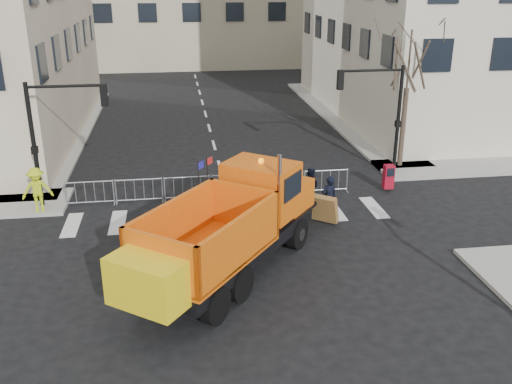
{
  "coord_description": "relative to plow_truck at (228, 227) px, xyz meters",
  "views": [
    {
      "loc": [
        -2.2,
        -16.17,
        9.44
      ],
      "look_at": [
        0.52,
        2.5,
        2.17
      ],
      "focal_mm": 40.0,
      "sensor_mm": 36.0,
      "label": 1
    }
  ],
  "objects": [
    {
      "name": "cop_a",
      "position": [
        4.5,
        4.07,
        -0.84
      ],
      "size": [
        0.77,
        0.61,
        1.86
      ],
      "primitive_type": "imported",
      "rotation": [
        0.0,
        0.0,
        3.4
      ],
      "color": "black",
      "rests_on": "ground"
    },
    {
      "name": "worker",
      "position": [
        -7.27,
        6.28,
        -0.68
      ],
      "size": [
        1.35,
        0.95,
        1.89
      ],
      "primitive_type": "imported",
      "rotation": [
        0.0,
        0.0,
        0.22
      ],
      "color": "#BACD18",
      "rests_on": "sidewalk_back"
    },
    {
      "name": "traffic_light_left",
      "position": [
        -7.31,
        6.98,
        0.92
      ],
      "size": [
        0.18,
        0.18,
        5.4
      ],
      "primitive_type": "cylinder",
      "color": "black",
      "rests_on": "ground"
    },
    {
      "name": "plow_truck",
      "position": [
        0.0,
        0.0,
        0.0
      ],
      "size": [
        8.43,
        9.84,
        4.0
      ],
      "rotation": [
        0.0,
        0.0,
        0.92
      ],
      "color": "black",
      "rests_on": "ground"
    },
    {
      "name": "sidewalk_back",
      "position": [
        0.69,
        7.98,
        -1.7
      ],
      "size": [
        64.0,
        5.0,
        0.15
      ],
      "primitive_type": "cube",
      "color": "gray",
      "rests_on": "ground"
    },
    {
      "name": "street_tree",
      "position": [
        9.89,
        9.98,
        1.97
      ],
      "size": [
        3.0,
        3.0,
        7.5
      ],
      "primitive_type": null,
      "color": "#382B21",
      "rests_on": "ground"
    },
    {
      "name": "ground",
      "position": [
        0.69,
        -0.52,
        -1.78
      ],
      "size": [
        120.0,
        120.0,
        0.0
      ],
      "primitive_type": "plane",
      "color": "black",
      "rests_on": "ground"
    },
    {
      "name": "crowd_barriers",
      "position": [
        -0.06,
        7.08,
        -1.23
      ],
      "size": [
        12.6,
        0.6,
        1.1
      ],
      "primitive_type": null,
      "color": "#9EA0A5",
      "rests_on": "ground"
    },
    {
      "name": "cop_b",
      "position": [
        4.06,
        5.54,
        -0.91
      ],
      "size": [
        1.06,
        1.01,
        1.74
      ],
      "primitive_type": "imported",
      "rotation": [
        0.0,
        0.0,
        2.58
      ],
      "color": "black",
      "rests_on": "ground"
    },
    {
      "name": "newspaper_box",
      "position": [
        8.07,
        6.82,
        -1.08
      ],
      "size": [
        0.46,
        0.41,
        1.1
      ],
      "primitive_type": "cube",
      "rotation": [
        0.0,
        0.0,
        -0.03
      ],
      "color": "maroon",
      "rests_on": "sidewalk_back"
    },
    {
      "name": "cop_c",
      "position": [
        2.41,
        2.95,
        -0.84
      ],
      "size": [
        0.91,
        1.19,
        1.88
      ],
      "primitive_type": "imported",
      "rotation": [
        0.0,
        0.0,
        4.23
      ],
      "color": "black",
      "rests_on": "ground"
    },
    {
      "name": "traffic_light_right",
      "position": [
        9.19,
        8.98,
        0.92
      ],
      "size": [
        0.18,
        0.18,
        5.4
      ],
      "primitive_type": "cylinder",
      "color": "black",
      "rests_on": "ground"
    }
  ]
}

